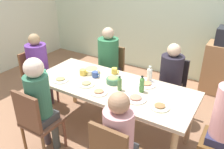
{
  "coord_description": "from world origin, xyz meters",
  "views": [
    {
      "loc": [
        1.35,
        -2.18,
        2.15
      ],
      "look_at": [
        0.0,
        0.0,
        0.89
      ],
      "focal_mm": 37.27,
      "sensor_mm": 36.0,
      "label": 1
    }
  ],
  "objects": [
    {
      "name": "person_0",
      "position": [
        -0.52,
        0.72,
        0.75
      ],
      "size": [
        0.33,
        0.33,
        1.25
      ],
      "color": "#2D3551",
      "rests_on": "ground_plane"
    },
    {
      "name": "plate_1",
      "position": [
        -0.03,
        -0.24,
        0.75
      ],
      "size": [
        0.21,
        0.21,
        0.04
      ],
      "color": "silver",
      "rests_on": "dining_table"
    },
    {
      "name": "plate_5",
      "position": [
        0.4,
        -0.14,
        0.75
      ],
      "size": [
        0.25,
        0.25,
        0.04
      ],
      "color": "silver",
      "rests_on": "dining_table"
    },
    {
      "name": "plate_2",
      "position": [
        -0.28,
        -0.16,
        0.75
      ],
      "size": [
        0.21,
        0.21,
        0.04
      ],
      "color": "silver",
      "rests_on": "dining_table"
    },
    {
      "name": "bottle_0",
      "position": [
        0.14,
        -0.05,
        0.83
      ],
      "size": [
        0.05,
        0.05,
        0.18
      ],
      "color": "#507A40",
      "rests_on": "dining_table"
    },
    {
      "name": "chair_0",
      "position": [
        -0.52,
        0.81,
        0.51
      ],
      "size": [
        0.4,
        0.4,
        0.9
      ],
      "color": "brown",
      "rests_on": "ground_plane"
    },
    {
      "name": "chair_5",
      "position": [
        0.52,
        0.81,
        0.51
      ],
      "size": [
        0.4,
        0.4,
        0.9
      ],
      "color": "black",
      "rests_on": "ground_plane"
    },
    {
      "name": "plate_3",
      "position": [
        0.69,
        -0.15,
        0.75
      ],
      "size": [
        0.21,
        0.21,
        0.04
      ],
      "color": "silver",
      "rests_on": "dining_table"
    },
    {
      "name": "person_2",
      "position": [
        0.52,
        -0.72,
        0.69
      ],
      "size": [
        0.3,
        0.3,
        1.15
      ],
      "color": "#49383F",
      "rests_on": "ground_plane"
    },
    {
      "name": "plate_0",
      "position": [
        -0.64,
        -0.25,
        0.75
      ],
      "size": [
        0.22,
        0.22,
        0.04
      ],
      "color": "silver",
      "rests_on": "dining_table"
    },
    {
      "name": "bowl_1",
      "position": [
        -0.43,
        0.16,
        0.78
      ],
      "size": [
        0.21,
        0.21,
        0.09
      ],
      "color": "beige",
      "rests_on": "dining_table"
    },
    {
      "name": "person_4",
      "position": [
        -0.52,
        -0.72,
        0.74
      ],
      "size": [
        0.3,
        0.3,
        1.25
      ],
      "color": "#483B3D",
      "rests_on": "ground_plane"
    },
    {
      "name": "chair_3",
      "position": [
        -1.42,
        0.0,
        0.51
      ],
      "size": [
        0.4,
        0.4,
        0.9
      ],
      "color": "brown",
      "rests_on": "ground_plane"
    },
    {
      "name": "person_5",
      "position": [
        0.52,
        0.72,
        0.7
      ],
      "size": [
        0.31,
        0.31,
        1.17
      ],
      "color": "#575547",
      "rests_on": "ground_plane"
    },
    {
      "name": "ground_plane",
      "position": [
        0.0,
        0.0,
        0.0
      ],
      "size": [
        7.22,
        7.22,
        0.0
      ],
      "primitive_type": "plane",
      "color": "#94694D"
    },
    {
      "name": "cup_2",
      "position": [
        -0.49,
        0.04,
        0.78
      ],
      "size": [
        0.12,
        0.09,
        0.08
      ],
      "color": "#E6C24B",
      "rests_on": "dining_table"
    },
    {
      "name": "cup_0",
      "position": [
        -0.15,
        0.3,
        0.78
      ],
      "size": [
        0.11,
        0.08,
        0.08
      ],
      "color": "#E7C145",
      "rests_on": "dining_table"
    },
    {
      "name": "chair_4",
      "position": [
        -0.52,
        -0.81,
        0.51
      ],
      "size": [
        0.4,
        0.4,
        0.9
      ],
      "color": "brown",
      "rests_on": "ground_plane"
    },
    {
      "name": "cup_3",
      "position": [
        -0.31,
        0.07,
        0.78
      ],
      "size": [
        0.12,
        0.08,
        0.08
      ],
      "color": "#3A5296",
      "rests_on": "dining_table"
    },
    {
      "name": "dining_table",
      "position": [
        0.0,
        0.0,
        0.66
      ],
      "size": [
        2.08,
        0.86,
        0.74
      ],
      "color": "#C7B395",
      "rests_on": "ground_plane"
    },
    {
      "name": "person_3",
      "position": [
        -1.33,
        0.0,
        0.72
      ],
      "size": [
        0.31,
        0.31,
        1.2
      ],
      "color": "#493842",
      "rests_on": "ground_plane"
    },
    {
      "name": "bowl_0",
      "position": [
        -0.02,
        0.06,
        0.78
      ],
      "size": [
        0.17,
        0.17,
        0.09
      ],
      "color": "#437555",
      "rests_on": "dining_table"
    },
    {
      "name": "bottle_2",
      "position": [
        0.38,
        0.05,
        0.84
      ],
      "size": [
        0.06,
        0.06,
        0.21
      ],
      "color": "#48853D",
      "rests_on": "dining_table"
    },
    {
      "name": "bottle_1",
      "position": [
        0.36,
        0.34,
        0.84
      ],
      "size": [
        0.07,
        0.07,
        0.22
      ],
      "color": "silver",
      "rests_on": "dining_table"
    },
    {
      "name": "plate_4",
      "position": [
        0.37,
        0.23,
        0.75
      ],
      "size": [
        0.24,
        0.24,
        0.04
      ],
      "color": "white",
      "rests_on": "dining_table"
    },
    {
      "name": "wall_back",
      "position": [
        0.0,
        2.25,
        1.3
      ],
      "size": [
        6.26,
        0.12,
        2.6
      ],
      "primitive_type": "cube",
      "color": "silver",
      "rests_on": "ground_plane"
    },
    {
      "name": "cup_1",
      "position": [
        -0.92,
        -0.26,
        0.78
      ],
      "size": [
        0.11,
        0.07,
        0.09
      ],
      "color": "#3F8D66",
      "rests_on": "dining_table"
    }
  ]
}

